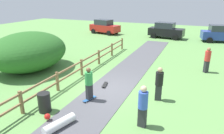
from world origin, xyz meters
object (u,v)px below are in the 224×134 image
(bystander_blue, at_px, (143,105))
(parked_car_red, at_px, (105,27))
(bystander_black, at_px, (159,82))
(skater_riding, at_px, (89,82))
(parked_car_black, at_px, (166,30))
(bystander_red, at_px, (207,59))
(trash_bin, at_px, (44,102))
(skateboard_loose, at_px, (105,85))
(parked_car_blue, at_px, (221,34))
(bush_large, at_px, (29,51))
(skater_fallen, at_px, (58,123))

(bystander_blue, bearing_deg, parked_car_red, 118.63)
(bystander_black, bearing_deg, skater_riding, -156.48)
(parked_car_black, xyz_separation_m, parked_car_red, (-8.37, 0.01, 0.00))
(skater_riding, distance_m, parked_car_black, 18.15)
(bystander_red, bearing_deg, parked_car_red, 138.45)
(bystander_red, relative_size, parked_car_black, 0.40)
(bystander_black, distance_m, bystander_red, 5.77)
(bystander_black, bearing_deg, trash_bin, -145.84)
(skateboard_loose, xyz_separation_m, parked_car_red, (-7.48, 16.23, 0.87))
(bystander_blue, bearing_deg, skater_riding, 159.56)
(trash_bin, relative_size, parked_car_red, 0.20)
(bystander_blue, bearing_deg, skateboard_loose, 135.07)
(skater_riding, bearing_deg, bystander_blue, -20.44)
(parked_car_red, xyz_separation_m, parked_car_blue, (14.49, -0.02, 0.00))
(parked_car_black, height_order, parked_car_red, same)
(bystander_red, relative_size, parked_car_red, 0.39)
(bush_large, height_order, bystander_blue, bush_large)
(skateboard_loose, bearing_deg, parked_car_red, 114.75)
(skater_riding, distance_m, parked_car_red, 19.63)
(skater_fallen, xyz_separation_m, bystander_blue, (3.03, 1.37, 0.78))
(skater_fallen, bearing_deg, bystander_blue, 24.28)
(trash_bin, bearing_deg, parked_car_blue, 67.18)
(skater_riding, bearing_deg, trash_bin, -128.84)
(bystander_black, bearing_deg, parked_car_red, 122.49)
(skater_riding, bearing_deg, bystander_black, 23.52)
(bystander_blue, distance_m, parked_car_blue, 19.63)
(skater_fallen, relative_size, parked_car_red, 0.32)
(bystander_red, xyz_separation_m, parked_car_red, (-12.92, 11.45, -0.01))
(skateboard_loose, bearing_deg, skater_riding, -88.96)
(trash_bin, height_order, skater_riding, skater_riding)
(skater_fallen, bearing_deg, bystander_black, 50.37)
(bystander_black, height_order, parked_car_red, parked_car_red)
(bush_large, bearing_deg, skateboard_loose, -5.74)
(skater_riding, height_order, parked_car_black, parked_car_black)
(skater_riding, relative_size, parked_car_black, 0.40)
(skater_fallen, height_order, skateboard_loose, skater_fallen)
(bystander_red, distance_m, parked_car_red, 17.26)
(trash_bin, bearing_deg, skater_fallen, -30.83)
(bystander_black, relative_size, parked_car_blue, 0.39)
(bush_large, bearing_deg, skater_fallen, -39.47)
(parked_car_red, bearing_deg, skateboard_loose, -65.25)
(trash_bin, height_order, bystander_blue, bystander_blue)
(bush_large, height_order, trash_bin, bush_large)
(trash_bin, xyz_separation_m, bystander_blue, (4.36, 0.58, 0.53))
(skater_riding, xyz_separation_m, skater_fallen, (-0.04, -2.48, -0.78))
(skater_fallen, distance_m, parked_car_red, 21.94)
(skateboard_loose, xyz_separation_m, bystander_blue, (3.03, -3.02, 0.90))
(skater_riding, height_order, skater_fallen, skater_riding)
(skateboard_loose, relative_size, parked_car_black, 0.19)
(bystander_blue, bearing_deg, bystander_red, 72.83)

